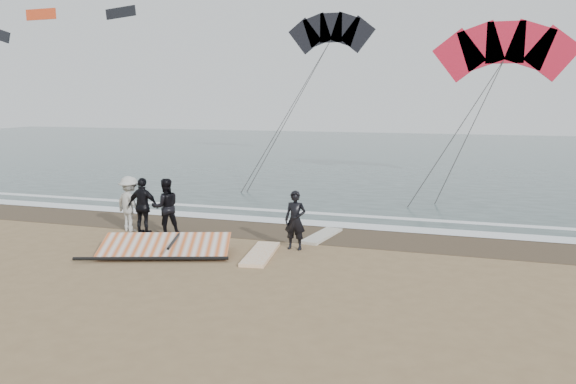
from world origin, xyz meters
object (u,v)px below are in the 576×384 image
(sail_rig, at_px, (166,247))
(man_main, at_px, (295,220))
(board_white, at_px, (261,254))
(board_cream, at_px, (322,236))

(sail_rig, bearing_deg, man_main, 24.50)
(board_white, relative_size, sail_rig, 0.60)
(board_white, height_order, sail_rig, sail_rig)
(man_main, distance_m, board_white, 1.45)
(man_main, xyz_separation_m, sail_rig, (-3.41, -1.55, -0.68))
(board_white, distance_m, sail_rig, 2.74)
(man_main, distance_m, board_cream, 1.88)
(man_main, xyz_separation_m, board_white, (-0.74, -0.94, -0.82))
(board_white, height_order, board_cream, board_white)
(board_white, relative_size, board_cream, 1.12)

